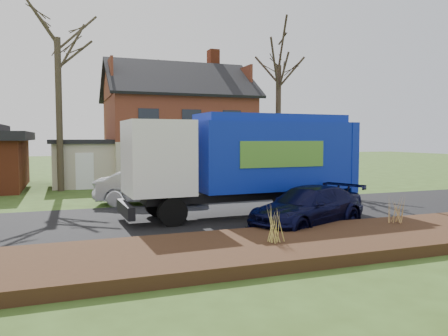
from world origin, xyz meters
name	(u,v)px	position (x,y,z in m)	size (l,w,h in m)	color
ground	(216,217)	(0.00, 0.00, 0.00)	(120.00, 120.00, 0.00)	#304717
road	(216,217)	(0.00, 0.00, 0.01)	(80.00, 7.00, 0.02)	black
mulch_verge	(282,246)	(0.00, -5.30, 0.15)	(80.00, 3.50, 0.30)	black
main_house	(170,122)	(1.49, 13.91, 4.03)	(12.95, 8.95, 9.26)	beige
garbage_truck	(249,157)	(1.28, -0.11, 2.21)	(9.02, 2.71, 3.83)	black
silver_sedan	(150,187)	(-1.71, 3.94, 0.78)	(1.66, 4.76, 1.57)	#A3A6AB
navy_wagon	(308,207)	(2.16, -2.95, 0.68)	(1.90, 4.67, 1.36)	black
tree_front_west	(57,14)	(-5.48, 10.38, 9.58)	(3.91, 3.91, 11.63)	#3D3424
tree_front_east	(279,46)	(7.76, 10.10, 8.79)	(3.89, 3.89, 10.81)	#392C22
tree_back	(176,69)	(3.92, 21.63, 8.78)	(3.33, 3.33, 10.53)	#403426
grass_clump_mid	(273,224)	(-0.33, -5.43, 0.77)	(0.34, 0.28, 0.94)	tan
grass_clump_east	(396,210)	(4.39, -4.50, 0.70)	(0.32, 0.27, 0.80)	tan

